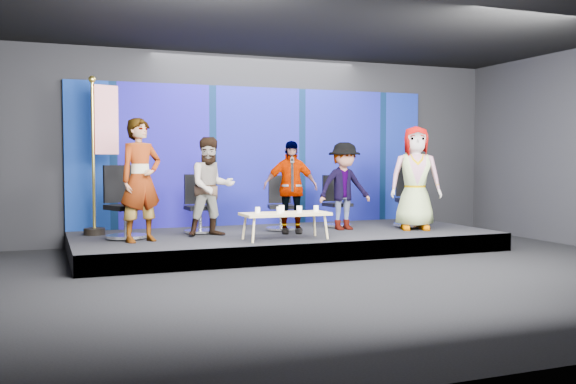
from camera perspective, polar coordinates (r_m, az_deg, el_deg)
name	(u,v)px	position (r m, az deg, el deg)	size (l,w,h in m)	color
ground	(351,274)	(8.72, 5.64, -7.29)	(10.00, 10.00, 0.00)	black
room_walls	(352,92)	(8.62, 5.72, 8.81)	(10.02, 8.02, 3.51)	black
riser	(285,241)	(10.96, -0.25, -4.37)	(7.00, 3.00, 0.30)	black
backdrop	(258,156)	(12.23, -2.67, 3.21)	(7.00, 0.08, 2.60)	navy
chair_a	(124,215)	(10.34, -14.35, -1.96)	(0.85, 0.85, 1.15)	silver
panelist_a	(141,180)	(9.87, -12.96, 1.04)	(0.68, 0.45, 1.86)	black
chair_b	(199,214)	(10.90, -7.91, -1.92)	(0.59, 0.59, 0.99)	silver
panelist_b	(211,187)	(10.41, -6.84, 0.47)	(0.78, 0.61, 1.60)	black
chair_c	(281,212)	(11.22, -0.65, -1.81)	(0.65, 0.65, 0.96)	silver
panelist_c	(290,187)	(10.72, 0.21, 0.43)	(0.91, 0.38, 1.55)	black
chair_d	(336,210)	(11.81, 4.32, -1.59)	(0.57, 0.57, 0.95)	silver
panelist_d	(344,186)	(11.30, 5.01, 0.52)	(0.99, 0.57, 1.54)	black
chair_e	(410,206)	(12.03, 10.80, -1.27)	(0.83, 0.83, 1.13)	silver
panelist_e	(415,178)	(11.50, 11.26, 1.23)	(0.89, 0.58, 1.82)	black
coffee_table	(285,215)	(9.93, -0.25, -2.04)	(1.36, 0.58, 0.42)	tan
mug_a	(258,210)	(9.87, -2.72, -1.61)	(0.08, 0.08, 0.09)	white
mug_b	(279,210)	(9.82, -0.79, -1.61)	(0.08, 0.08, 0.10)	white
mug_c	(282,209)	(10.04, -0.58, -1.49)	(0.09, 0.09, 0.11)	white
mug_d	(299,209)	(9.98, 1.01, -1.53)	(0.08, 0.08, 0.10)	white
mug_e	(316,208)	(10.17, 2.51, -1.47)	(0.08, 0.08, 0.09)	white
flag_stand	(101,151)	(11.01, -16.28, 3.51)	(0.59, 0.35, 2.60)	black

